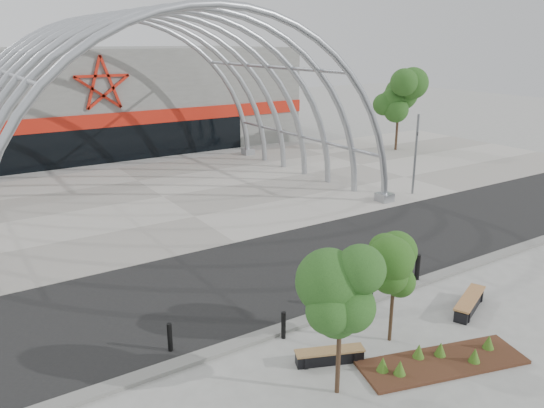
# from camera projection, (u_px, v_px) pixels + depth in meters

# --- Properties ---
(ground) EXTENTS (140.00, 140.00, 0.00)m
(ground) POSITION_uv_depth(u_px,v_px,m) (336.00, 307.00, 17.84)
(ground) COLOR gray
(ground) RESTS_ON ground
(road) EXTENTS (140.00, 7.00, 0.02)m
(road) POSITION_uv_depth(u_px,v_px,m) (279.00, 271.00, 20.64)
(road) COLOR black
(road) RESTS_ON ground
(forecourt) EXTENTS (60.00, 17.00, 0.04)m
(forecourt) POSITION_uv_depth(u_px,v_px,m) (163.00, 197.00, 30.27)
(forecourt) COLOR gray
(forecourt) RESTS_ON ground
(kerb) EXTENTS (60.00, 0.50, 0.12)m
(kerb) POSITION_uv_depth(u_px,v_px,m) (341.00, 309.00, 17.62)
(kerb) COLOR slate
(kerb) RESTS_ON ground
(arena_building) EXTENTS (34.00, 15.24, 8.00)m
(arena_building) POSITION_uv_depth(u_px,v_px,m) (78.00, 99.00, 43.50)
(arena_building) COLOR slate
(arena_building) RESTS_ON ground
(vault_canopy) EXTENTS (20.80, 15.80, 20.36)m
(vault_canopy) POSITION_uv_depth(u_px,v_px,m) (163.00, 197.00, 30.27)
(vault_canopy) COLOR #9FA4AA
(vault_canopy) RESTS_ON ground
(planting_bed) EXTENTS (4.94, 2.69, 0.50)m
(planting_bed) POSITION_uv_depth(u_px,v_px,m) (440.00, 360.00, 14.69)
(planting_bed) COLOR #371A14
(planting_bed) RESTS_ON ground
(signal_pole) EXTENTS (0.36, 0.64, 4.65)m
(signal_pole) POSITION_uv_depth(u_px,v_px,m) (416.00, 153.00, 30.14)
(signal_pole) COLOR slate
(signal_pole) RESTS_ON ground
(street_tree_0) EXTENTS (1.63, 1.63, 3.73)m
(street_tree_0) POSITION_uv_depth(u_px,v_px,m) (341.00, 297.00, 12.76)
(street_tree_0) COLOR #312115
(street_tree_0) RESTS_ON ground
(street_tree_1) EXTENTS (1.34, 1.34, 3.17)m
(street_tree_1) POSITION_uv_depth(u_px,v_px,m) (395.00, 270.00, 15.22)
(street_tree_1) COLOR #2F2011
(street_tree_1) RESTS_ON ground
(bench_0) EXTENTS (1.96, 1.13, 0.41)m
(bench_0) POSITION_uv_depth(u_px,v_px,m) (330.00, 356.00, 14.73)
(bench_0) COLOR black
(bench_0) RESTS_ON ground
(bench_1) EXTENTS (2.26, 1.35, 0.47)m
(bench_1) POSITION_uv_depth(u_px,v_px,m) (469.00, 304.00, 17.60)
(bench_1) COLOR black
(bench_1) RESTS_ON ground
(bollard_0) EXTENTS (0.14, 0.14, 0.89)m
(bollard_0) POSITION_uv_depth(u_px,v_px,m) (170.00, 337.00, 15.20)
(bollard_0) COLOR black
(bollard_0) RESTS_ON ground
(bollard_1) EXTENTS (0.14, 0.14, 0.87)m
(bollard_1) POSITION_uv_depth(u_px,v_px,m) (283.00, 325.00, 15.87)
(bollard_1) COLOR black
(bollard_1) RESTS_ON ground
(bollard_2) EXTENTS (0.17, 0.17, 1.09)m
(bollard_2) POSITION_uv_depth(u_px,v_px,m) (360.00, 294.00, 17.61)
(bollard_2) COLOR black
(bollard_2) RESTS_ON ground
(bollard_3) EXTENTS (0.17, 0.17, 1.05)m
(bollard_3) POSITION_uv_depth(u_px,v_px,m) (371.00, 291.00, 17.80)
(bollard_3) COLOR black
(bollard_3) RESTS_ON ground
(bollard_4) EXTENTS (0.18, 0.18, 1.10)m
(bollard_4) POSITION_uv_depth(u_px,v_px,m) (417.00, 269.00, 19.52)
(bollard_4) COLOR black
(bollard_4) RESTS_ON ground
(bg_tree_1) EXTENTS (2.70, 2.70, 5.91)m
(bg_tree_1) POSITION_uv_depth(u_px,v_px,m) (399.00, 97.00, 41.89)
(bg_tree_1) COLOR #302116
(bg_tree_1) RESTS_ON ground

